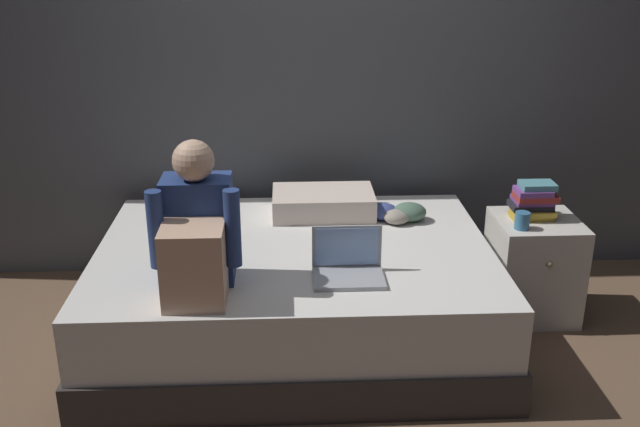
{
  "coord_description": "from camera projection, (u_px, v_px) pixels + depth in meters",
  "views": [
    {
      "loc": [
        -0.23,
        -3.0,
        1.95
      ],
      "look_at": [
        -0.08,
        0.1,
        0.76
      ],
      "focal_mm": 40.38,
      "sensor_mm": 36.0,
      "label": 1
    }
  ],
  "objects": [
    {
      "name": "laptop",
      "position": [
        348.0,
        265.0,
        3.26
      ],
      "size": [
        0.32,
        0.23,
        0.22
      ],
      "color": "#9EA0A5",
      "rests_on": "bed"
    },
    {
      "name": "bed",
      "position": [
        295.0,
        292.0,
        3.69
      ],
      "size": [
        2.0,
        1.5,
        0.51
      ],
      "color": "#332D2B",
      "rests_on": "ground_plane"
    },
    {
      "name": "pillow",
      "position": [
        323.0,
        203.0,
        4.0
      ],
      "size": [
        0.56,
        0.36,
        0.13
      ],
      "primitive_type": "cube",
      "color": "beige",
      "rests_on": "bed"
    },
    {
      "name": "mug",
      "position": [
        522.0,
        221.0,
        3.68
      ],
      "size": [
        0.08,
        0.08,
        0.09
      ],
      "primitive_type": "cylinder",
      "color": "teal",
      "rests_on": "nightstand"
    },
    {
      "name": "book_stack",
      "position": [
        533.0,
        201.0,
        3.81
      ],
      "size": [
        0.23,
        0.17,
        0.2
      ],
      "color": "gold",
      "rests_on": "nightstand"
    },
    {
      "name": "nightstand",
      "position": [
        533.0,
        267.0,
        3.91
      ],
      "size": [
        0.44,
        0.46,
        0.55
      ],
      "color": "beige",
      "rests_on": "ground_plane"
    },
    {
      "name": "ground_plane",
      "position": [
        338.0,
        366.0,
        3.51
      ],
      "size": [
        8.0,
        8.0,
        0.0
      ],
      "primitive_type": "plane",
      "color": "brown"
    },
    {
      "name": "wall_back",
      "position": [
        325.0,
        50.0,
        4.14
      ],
      "size": [
        5.6,
        0.1,
        2.7
      ],
      "primitive_type": "cube",
      "color": "#4C4F54",
      "rests_on": "ground_plane"
    },
    {
      "name": "person_sitting",
      "position": [
        196.0,
        235.0,
        3.08
      ],
      "size": [
        0.39,
        0.44,
        0.66
      ],
      "color": "navy",
      "rests_on": "bed"
    },
    {
      "name": "clothes_pile",
      "position": [
        399.0,
        213.0,
        3.91
      ],
      "size": [
        0.31,
        0.2,
        0.1
      ],
      "color": "#3D4C8E",
      "rests_on": "bed"
    }
  ]
}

